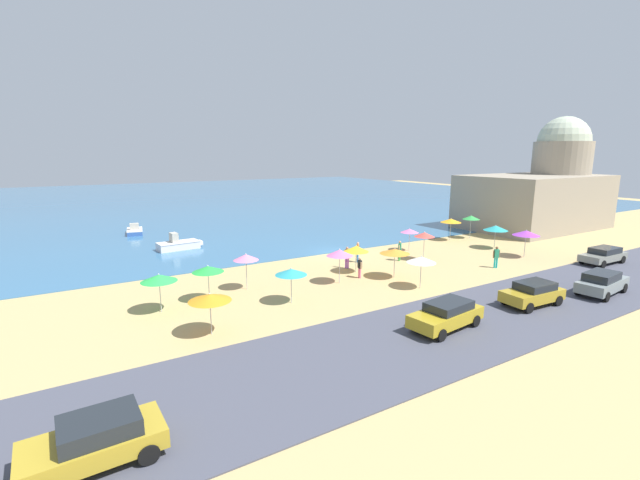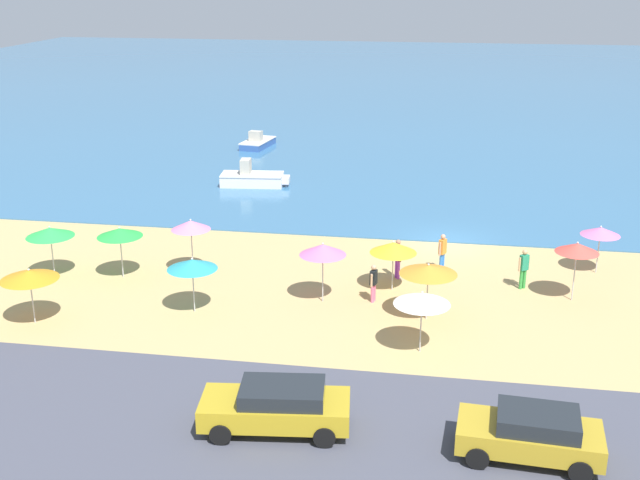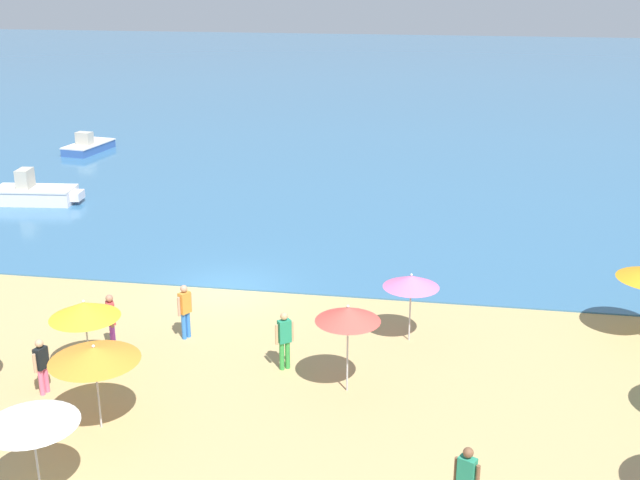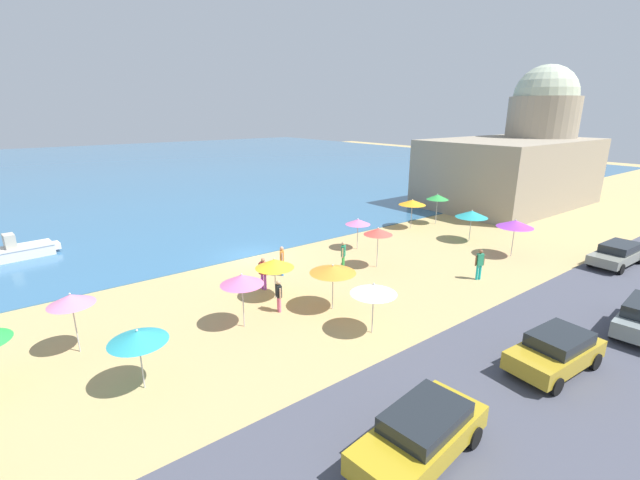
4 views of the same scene
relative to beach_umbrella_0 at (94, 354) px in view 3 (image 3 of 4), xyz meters
name	(u,v)px [view 3 (image 3 of 4)]	position (x,y,z in m)	size (l,w,h in m)	color
ground_plane	(227,289)	(0.64, 9.24, -2.05)	(160.00, 160.00, 0.00)	tan
sea	(379,80)	(0.64, 64.24, -2.02)	(150.00, 110.00, 0.05)	#356891
beach_umbrella_0	(94,354)	(0.00, 0.00, 0.00)	(2.23, 2.23, 2.29)	#B2B2B7
beach_umbrella_8	(84,310)	(-1.55, 2.73, -0.15)	(1.97, 1.97, 2.20)	#B2B2B7
beach_umbrella_11	(348,314)	(5.84, 2.84, 0.23)	(1.75, 1.75, 2.54)	#B2B2B7
beach_umbrella_13	(411,281)	(7.31, 6.24, -0.09)	(1.72, 1.72, 2.21)	#B2B2B7
beach_umbrella_14	(31,415)	(-0.11, -2.86, 0.00)	(2.01, 2.01, 2.32)	#B2B2B7
bather_1	(284,337)	(3.91, 3.78, -1.06)	(0.47, 0.39, 1.76)	green
bather_2	(111,319)	(-1.44, 4.11, -1.04)	(0.37, 0.50, 1.79)	purple
bather_3	(42,363)	(-2.22, 1.34, -1.15)	(0.30, 0.56, 1.60)	#E6658B
bather_4	(185,308)	(0.47, 5.24, -1.05)	(0.37, 0.51, 1.76)	blue
skiff_nearshore	(89,146)	(-13.83, 29.17, -1.65)	(2.16, 4.11, 1.28)	#345AA0
skiff_offshore	(35,194)	(-11.49, 18.18, -1.53)	(4.36, 2.11, 1.67)	silver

